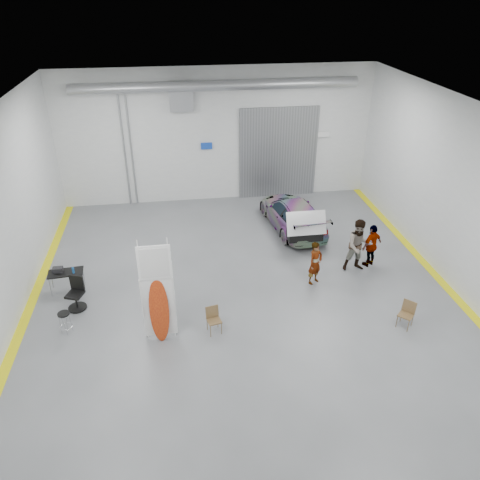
{
  "coord_description": "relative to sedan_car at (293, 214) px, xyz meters",
  "views": [
    {
      "loc": [
        -1.96,
        -12.33,
        9.14
      ],
      "look_at": [
        0.02,
        1.14,
        1.5
      ],
      "focal_mm": 35.0,
      "sensor_mm": 36.0,
      "label": 1
    }
  ],
  "objects": [
    {
      "name": "ground",
      "position": [
        -2.71,
        -4.55,
        -0.64
      ],
      "size": [
        16.0,
        16.0,
        0.0
      ],
      "primitive_type": "plane",
      "color": "#5C5F63",
      "rests_on": "ground"
    },
    {
      "name": "room_shell",
      "position": [
        -2.48,
        -2.33,
        3.44
      ],
      "size": [
        14.02,
        16.18,
        6.01
      ],
      "color": "silver",
      "rests_on": "ground"
    },
    {
      "name": "sedan_car",
      "position": [
        0.0,
        0.0,
        0.0
      ],
      "size": [
        2.3,
        4.58,
        1.28
      ],
      "primitive_type": "imported",
      "rotation": [
        0.0,
        0.0,
        3.26
      ],
      "color": "silver",
      "rests_on": "ground"
    },
    {
      "name": "person_a",
      "position": [
        -0.24,
        -4.06,
        0.14
      ],
      "size": [
        0.68,
        0.62,
        1.55
      ],
      "primitive_type": "imported",
      "rotation": [
        0.0,
        0.0,
        0.57
      ],
      "color": "#835C47",
      "rests_on": "ground"
    },
    {
      "name": "person_b",
      "position": [
        1.49,
        -3.48,
        0.34
      ],
      "size": [
        0.98,
        0.77,
        1.96
      ],
      "primitive_type": "imported",
      "rotation": [
        0.0,
        0.0,
        -0.04
      ],
      "color": "#446D7D",
      "rests_on": "ground"
    },
    {
      "name": "person_c",
      "position": [
        2.07,
        -3.27,
        0.18
      ],
      "size": [
        1.01,
        0.79,
        1.63
      ],
      "primitive_type": "imported",
      "rotation": [
        0.0,
        0.0,
        3.64
      ],
      "color": "#9D5434",
      "rests_on": "ground"
    },
    {
      "name": "surfboard_display",
      "position": [
        -5.4,
        -6.2,
        0.69
      ],
      "size": [
        0.93,
        0.26,
        3.28
      ],
      "rotation": [
        0.0,
        0.0,
        0.01
      ],
      "color": "white",
      "rests_on": "ground"
    },
    {
      "name": "folding_chair_near",
      "position": [
        -3.87,
        -6.14,
        -0.38
      ],
      "size": [
        0.46,
        0.48,
        0.82
      ],
      "rotation": [
        0.0,
        0.0,
        0.22
      ],
      "color": "brown",
      "rests_on": "ground"
    },
    {
      "name": "folding_chair_far",
      "position": [
        1.78,
        -6.72,
        -0.38
      ],
      "size": [
        0.55,
        0.63,
        0.84
      ],
      "rotation": [
        0.0,
        0.0,
        -0.81
      ],
      "color": "brown",
      "rests_on": "ground"
    },
    {
      "name": "shop_stool",
      "position": [
        -8.17,
        -5.54,
        -0.28
      ],
      "size": [
        0.36,
        0.36,
        0.71
      ],
      "rotation": [
        0.0,
        0.0,
        -0.28
      ],
      "color": "black",
      "rests_on": "ground"
    },
    {
      "name": "work_table",
      "position": [
        -8.55,
        -3.29,
        0.07
      ],
      "size": [
        1.16,
        0.66,
        0.91
      ],
      "rotation": [
        0.0,
        0.0,
        0.09
      ],
      "color": "gray",
      "rests_on": "ground"
    },
    {
      "name": "office_chair",
      "position": [
        -8.05,
        -4.33,
        -0.16
      ],
      "size": [
        0.61,
        0.64,
        1.09
      ],
      "rotation": [
        0.0,
        0.0,
        -0.34
      ],
      "color": "black",
      "rests_on": "ground"
    },
    {
      "name": "trunk_lid",
      "position": [
        0.0,
        -1.95,
        0.66
      ],
      "size": [
        1.49,
        0.9,
        0.04
      ],
      "primitive_type": "cube",
      "color": "silver",
      "rests_on": "sedan_car"
    }
  ]
}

